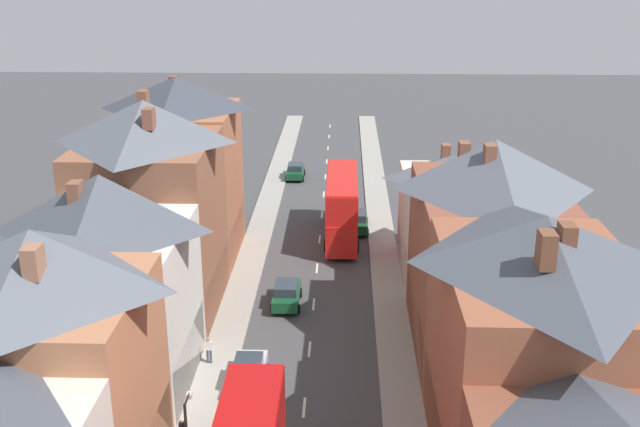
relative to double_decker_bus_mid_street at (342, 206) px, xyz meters
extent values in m
cube|color=gray|center=(-6.89, -4.31, -2.75)|extent=(2.20, 104.00, 0.14)
cube|color=gray|center=(3.31, -4.31, -2.75)|extent=(2.20, 104.00, 0.14)
cube|color=silver|center=(-1.79, -24.31, -2.81)|extent=(0.14, 1.80, 0.01)
cube|color=silver|center=(-1.79, -18.31, -2.81)|extent=(0.14, 1.80, 0.01)
cube|color=silver|center=(-1.79, -12.31, -2.81)|extent=(0.14, 1.80, 0.01)
cube|color=silver|center=(-1.79, -6.31, -2.81)|extent=(0.14, 1.80, 0.01)
cube|color=silver|center=(-1.79, -0.31, -2.81)|extent=(0.14, 1.80, 0.01)
cube|color=silver|center=(-1.79, 5.69, -2.81)|extent=(0.14, 1.80, 0.01)
cube|color=silver|center=(-1.79, 11.69, -2.81)|extent=(0.14, 1.80, 0.01)
cube|color=silver|center=(-1.79, 17.69, -2.81)|extent=(0.14, 1.80, 0.01)
cube|color=silver|center=(-1.79, 23.69, -2.81)|extent=(0.14, 1.80, 0.01)
cube|color=silver|center=(-1.79, 29.69, -2.81)|extent=(0.14, 1.80, 0.01)
cube|color=silver|center=(-1.79, 35.69, -2.81)|extent=(0.14, 1.80, 0.01)
cube|color=silver|center=(-1.79, 41.69, -2.81)|extent=(0.14, 1.80, 0.01)
cube|color=#B2704C|center=(-11.99, -30.93, 1.99)|extent=(8.00, 8.24, 9.62)
pyramid|color=#565B66|center=(-11.99, -30.93, 8.10)|extent=(8.00, 8.24, 2.59)
cube|color=#99664C|center=(-11.24, -32.53, 8.72)|extent=(0.60, 0.90, 1.25)
cube|color=silver|center=(-11.99, -22.46, 1.67)|extent=(8.00, 8.69, 8.97)
cube|color=maroon|center=(-8.05, -22.46, -1.22)|extent=(0.12, 8.00, 3.20)
pyramid|color=#474C56|center=(-11.99, -22.46, 7.64)|extent=(8.00, 8.69, 2.96)
cube|color=brown|center=(-12.94, -23.17, 8.29)|extent=(0.60, 0.90, 1.31)
cube|color=brown|center=(-11.99, -13.32, 2.85)|extent=(8.00, 9.58, 11.32)
cube|color=maroon|center=(-8.05, -13.32, -1.22)|extent=(0.12, 8.81, 3.20)
pyramid|color=#565B66|center=(-11.99, -13.32, 9.80)|extent=(8.00, 9.58, 2.58)
cube|color=brown|center=(-11.13, -15.40, 10.40)|extent=(0.60, 0.90, 1.21)
cube|color=brown|center=(-12.73, -10.46, 10.47)|extent=(0.60, 0.90, 1.35)
cube|color=#A36042|center=(-11.99, -4.11, 2.94)|extent=(8.00, 8.85, 11.52)
cube|color=#1E5133|center=(-8.05, -4.11, -1.22)|extent=(0.12, 8.15, 3.20)
pyramid|color=#383D47|center=(-11.99, -4.11, 9.87)|extent=(8.00, 8.85, 2.34)
cube|color=brown|center=(-12.26, -3.57, 10.43)|extent=(0.60, 0.90, 1.12)
cube|color=#935138|center=(8.41, -28.74, 2.25)|extent=(8.00, 11.31, 10.13)
pyramid|color=#474C56|center=(8.41, -28.74, 8.36)|extent=(8.00, 11.31, 2.09)
cube|color=brown|center=(8.85, -30.00, 8.95)|extent=(0.60, 0.90, 1.17)
cube|color=brown|center=(7.65, -31.58, 9.07)|extent=(0.60, 0.90, 1.42)
cube|color=brown|center=(8.41, -17.42, 2.09)|extent=(8.00, 11.34, 9.81)
cube|color=navy|center=(4.47, -17.42, -1.22)|extent=(0.12, 10.44, 3.20)
pyramid|color=#565B66|center=(8.41, -17.42, 8.42)|extent=(8.00, 11.34, 2.85)
cube|color=brown|center=(6.84, -16.72, 8.95)|extent=(0.60, 0.90, 1.07)
cube|color=brown|center=(7.90, -18.60, 9.13)|extent=(0.60, 0.90, 1.42)
cube|color=beige|center=(8.41, -6.95, 0.82)|extent=(8.00, 9.59, 7.27)
cube|color=navy|center=(4.47, -6.95, -1.22)|extent=(0.12, 8.82, 3.20)
pyramid|color=#565B66|center=(8.41, -6.95, 5.42)|extent=(8.00, 9.59, 1.94)
cube|color=brown|center=(7.37, -5.62, 6.00)|extent=(0.60, 0.90, 1.16)
cube|color=#28333D|center=(-3.59, -28.79, 1.33)|extent=(2.20, 0.10, 1.10)
cube|color=yellow|center=(-3.59, -28.79, 2.13)|extent=(1.34, 0.08, 0.32)
cube|color=red|center=(0.01, -0.02, -1.17)|extent=(2.44, 10.80, 2.50)
cube|color=red|center=(0.01, -0.02, 1.23)|extent=(2.44, 10.58, 2.30)
cube|color=red|center=(0.01, -0.02, 2.43)|extent=(2.39, 10.37, 0.10)
cube|color=#28333D|center=(0.01, 5.33, -0.97)|extent=(2.20, 0.10, 1.20)
cube|color=#28333D|center=(0.01, 5.33, 1.33)|extent=(2.20, 0.10, 1.10)
cube|color=#28333D|center=(-1.18, -0.02, -0.92)|extent=(0.06, 9.18, 0.90)
cube|color=#28333D|center=(-1.18, -0.02, 1.33)|extent=(0.06, 9.18, 0.90)
cube|color=yellow|center=(0.01, 5.33, 2.13)|extent=(1.34, 0.08, 0.32)
cylinder|color=black|center=(-1.21, 3.32, -2.32)|extent=(0.30, 1.00, 1.00)
cylinder|color=black|center=(1.23, 3.32, -2.32)|extent=(0.30, 1.00, 1.00)
cylinder|color=black|center=(-1.21, -2.99, -2.32)|extent=(0.30, 1.00, 1.00)
cylinder|color=black|center=(1.23, -2.99, -2.32)|extent=(0.30, 1.00, 1.00)
cube|color=#144728|center=(-4.89, 17.07, -2.16)|extent=(1.70, 3.94, 0.69)
cube|color=#28333D|center=(-4.89, 16.87, -1.52)|extent=(1.46, 1.97, 0.60)
cylinder|color=black|center=(-5.74, 18.29, -2.51)|extent=(0.20, 0.62, 0.62)
cylinder|color=black|center=(-4.04, 18.29, -2.51)|extent=(0.20, 0.62, 0.62)
cylinder|color=black|center=(-5.74, 15.85, -2.51)|extent=(0.20, 0.62, 0.62)
cylinder|color=black|center=(-4.04, 15.85, -2.51)|extent=(0.20, 0.62, 0.62)
cube|color=#B7BABF|center=(-4.89, -22.34, -2.12)|extent=(1.70, 3.92, 0.78)
cube|color=#28333D|center=(-4.89, -22.54, -1.43)|extent=(1.46, 1.96, 0.60)
cylinder|color=black|center=(-5.74, -21.13, -2.51)|extent=(0.20, 0.62, 0.62)
cylinder|color=black|center=(-4.04, -21.13, -2.51)|extent=(0.20, 0.62, 0.62)
cylinder|color=black|center=(-5.74, -23.56, -2.51)|extent=(0.20, 0.62, 0.62)
cylinder|color=black|center=(-4.04, -23.56, -2.51)|extent=(0.20, 0.62, 0.62)
cube|color=#144728|center=(-3.59, -12.41, -2.14)|extent=(1.70, 3.97, 0.73)
cube|color=#28333D|center=(-3.59, -12.60, -1.48)|extent=(1.46, 1.98, 0.60)
cylinder|color=black|center=(-4.44, -11.18, -2.51)|extent=(0.20, 0.62, 0.62)
cylinder|color=black|center=(-2.74, -11.18, -2.51)|extent=(0.20, 0.62, 0.62)
cylinder|color=black|center=(-4.44, -13.64, -2.51)|extent=(0.20, 0.62, 0.62)
cylinder|color=black|center=(-2.74, -13.64, -2.51)|extent=(0.20, 0.62, 0.62)
cube|color=#144728|center=(1.31, 1.94, -2.12)|extent=(1.70, 4.39, 0.78)
cube|color=#28333D|center=(1.31, 1.73, -1.43)|extent=(1.46, 2.20, 0.60)
cylinder|color=black|center=(0.46, 3.31, -2.51)|extent=(0.20, 0.62, 0.62)
cylinder|color=black|center=(2.16, 3.31, -2.51)|extent=(0.20, 0.62, 0.62)
cylinder|color=black|center=(0.46, 0.58, -2.51)|extent=(0.20, 0.62, 0.62)
cylinder|color=black|center=(2.16, 0.58, -2.51)|extent=(0.20, 0.62, 0.62)
sphere|color=beige|center=(-7.28, -27.99, -1.18)|extent=(0.22, 0.22, 0.22)
cylinder|color=#3D4256|center=(-7.51, -20.25, -2.26)|extent=(0.14, 0.14, 0.84)
cylinder|color=#3D4256|center=(-7.33, -20.25, -2.26)|extent=(0.14, 0.14, 0.84)
cube|color=silver|center=(-7.42, -20.25, -1.57)|extent=(0.36, 0.22, 0.54)
sphere|color=#9E7051|center=(-7.42, -20.25, -1.18)|extent=(0.22, 0.22, 0.22)
cylinder|color=black|center=(-6.04, -31.96, 2.58)|extent=(0.08, 0.90, 0.08)
cube|color=beige|center=(-6.04, -31.51, 2.50)|extent=(0.20, 0.32, 0.20)
camera|label=1|loc=(0.13, -57.47, 19.52)|focal=42.00mm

